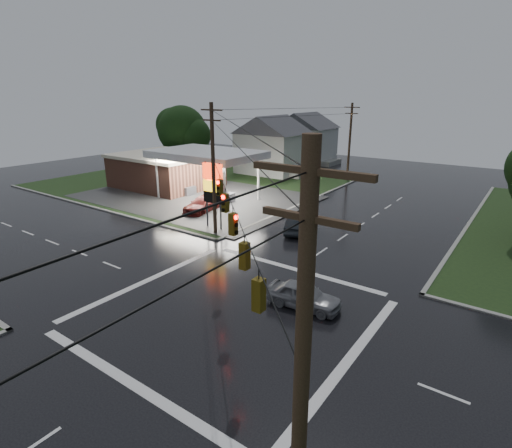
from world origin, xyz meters
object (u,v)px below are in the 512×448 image
Objects in this scene: house_near at (273,144)px; car_pump at (203,204)px; pylon_sign at (213,185)px; car_north at (297,224)px; gas_station at (172,169)px; tree_nw_behind at (183,131)px; utility_pole_se at (301,404)px; house_far at (305,137)px; utility_pole_n at (350,141)px; car_crossing at (304,295)px; utility_pole_nw at (213,168)px.

house_near reaches higher than car_pump.
car_north is at bearing 27.63° from pylon_sign.
tree_nw_behind reaches higher than gas_station.
house_far is at bearing 118.68° from utility_pole_se.
car_pump is (-4.64, 3.50, -3.25)m from pylon_sign.
pylon_sign is at bearing 135.00° from utility_pole_se.
pylon_sign is 1.15× the size of car_pump.
car_pump is (5.81, -22.00, -3.65)m from house_near.
pylon_sign is 0.55× the size of utility_pole_se.
utility_pole_se is at bearing -45.00° from pylon_sign.
gas_station is at bearing 142.59° from car_pump.
house_near is 1.00× the size of house_far.
utility_pole_n reaches higher than gas_station.
car_pump is (6.81, -34.00, -3.65)m from house_far.
pylon_sign is 1.41× the size of car_crossing.
house_far reaches higher than car_crossing.
car_crossing is (36.81, -27.19, -5.45)m from tree_nw_behind.
pylon_sign is 0.60× the size of tree_nw_behind.
car_pump is at bearing 53.48° from car_crossing.
utility_pole_se is at bearing -61.32° from house_far.
utility_pole_n is 2.46× the size of car_crossing.
utility_pole_nw is (1.00, -1.00, 1.71)m from pylon_sign.
utility_pole_nw is 1.10× the size of tree_nw_behind.
gas_station is 4.37× the size of pylon_sign.
utility_pole_se is at bearing -39.70° from gas_station.
car_north is at bearing -9.30° from car_pump.
car_crossing is (13.47, -7.70, -3.28)m from pylon_sign.
pylon_sign is at bearing -67.72° from house_near.
tree_nw_behind is at bearing 128.42° from gas_station.
pylon_sign is (15.18, -9.20, 1.46)m from gas_station.
house_near is at bearing 95.79° from car_pump.
car_crossing is (6.90, -11.14, 0.00)m from car_north.
utility_pole_n is at bearing -38.77° from house_far.
utility_pole_n reaches higher than house_far.
utility_pole_n is (0.00, 28.50, -0.25)m from utility_pole_nw.
house_near reaches higher than pylon_sign.
house_far reaches higher than car_north.
utility_pole_nw is at bearing -90.00° from utility_pole_n.
utility_pole_nw is 8.76m from car_pump.
house_near is (-11.45, -2.00, -1.06)m from utility_pole_n.
utility_pole_se is 1.00× the size of house_near.
car_crossing is at bearing 100.47° from car_north.
utility_pole_nw reaches higher than gas_station.
tree_nw_behind is at bearing 137.66° from utility_pole_se.
utility_pole_se is at bearing -156.85° from car_crossing.
gas_station is 19.38m from utility_pole_nw.
utility_pole_nw is 1.00× the size of utility_pole_se.
utility_pole_nw and utility_pole_se have the same top height.
utility_pole_se reaches higher than gas_station.
utility_pole_se is 1.00× the size of house_far.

